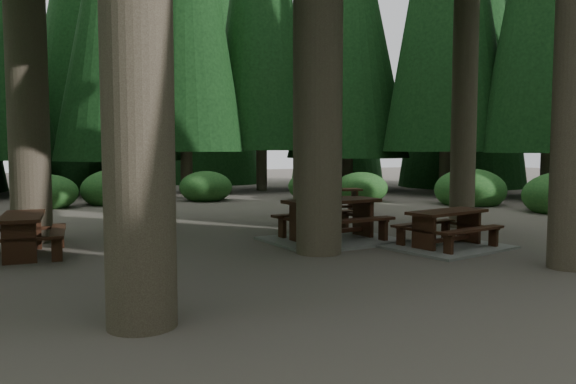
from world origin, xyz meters
name	(u,v)px	position (x,y,z in m)	size (l,w,h in m)	color
ground	(283,258)	(0.00, 0.00, 0.00)	(80.00, 80.00, 0.00)	#595248
picnic_table_a	(447,236)	(3.33, -0.26, 0.24)	(2.55, 2.28, 0.74)	gray
picnic_table_b	(23,229)	(-4.27, 1.85, 0.50)	(1.44, 1.77, 0.76)	#351A10
picnic_table_c	(332,226)	(1.62, 1.31, 0.31)	(2.88, 2.51, 0.88)	gray
picnic_table_d	(334,197)	(4.02, 6.08, 0.47)	(1.88, 1.63, 0.71)	#351A10
shrub_ring	(302,228)	(0.70, 0.75, 0.40)	(23.86, 24.64, 1.49)	#1D551F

